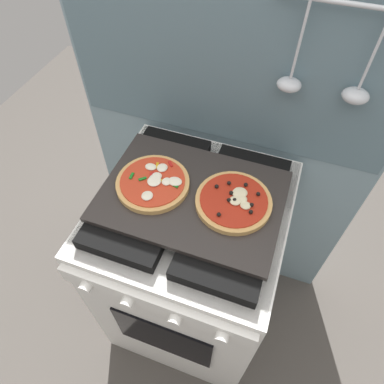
{
  "coord_description": "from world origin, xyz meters",
  "views": [
    {
      "loc": [
        0.21,
        -0.6,
        1.72
      ],
      "look_at": [
        0.0,
        0.0,
        0.93
      ],
      "focal_mm": 32.14,
      "sensor_mm": 36.0,
      "label": 1
    }
  ],
  "objects_px": {
    "baking_tray": "(192,196)",
    "pizza_left": "(153,183)",
    "stove": "(192,266)",
    "pizza_right": "(234,201)"
  },
  "relations": [
    {
      "from": "pizza_right",
      "to": "pizza_left",
      "type": "bearing_deg",
      "value": -176.61
    },
    {
      "from": "stove",
      "to": "pizza_right",
      "type": "bearing_deg",
      "value": 4.4
    },
    {
      "from": "pizza_right",
      "to": "stove",
      "type": "bearing_deg",
      "value": -175.6
    },
    {
      "from": "baking_tray",
      "to": "pizza_left",
      "type": "relative_size",
      "value": 2.42
    },
    {
      "from": "baking_tray",
      "to": "pizza_right",
      "type": "relative_size",
      "value": 2.42
    },
    {
      "from": "pizza_left",
      "to": "pizza_right",
      "type": "height_order",
      "value": "pizza_right"
    },
    {
      "from": "baking_tray",
      "to": "stove",
      "type": "bearing_deg",
      "value": -90.0
    },
    {
      "from": "pizza_left",
      "to": "pizza_right",
      "type": "distance_m",
      "value": 0.25
    },
    {
      "from": "stove",
      "to": "pizza_left",
      "type": "height_order",
      "value": "pizza_left"
    },
    {
      "from": "baking_tray",
      "to": "pizza_left",
      "type": "xyz_separation_m",
      "value": [
        -0.12,
        -0.01,
        0.02
      ]
    }
  ]
}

